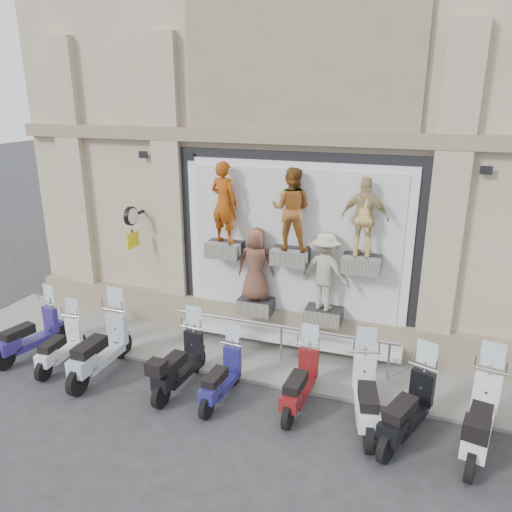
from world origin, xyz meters
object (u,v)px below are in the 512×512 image
Objects in this scene: guard_rail at (281,344)px; scooter_f at (300,373)px; scooter_d at (179,354)px; scooter_c at (99,338)px; clock_sign_bracket at (132,222)px; scooter_g at (367,385)px; scooter_e at (221,369)px; scooter_a at (28,325)px; scooter_i at (482,407)px; scooter_b at (59,338)px; scooter_h at (408,399)px.

scooter_f reaches higher than guard_rail.
scooter_c is at bearing -172.86° from scooter_d.
clock_sign_bracket is 0.51× the size of scooter_g.
scooter_e reaches higher than guard_rail.
scooter_a is (-5.46, -1.57, 0.30)m from guard_rail.
scooter_c is 1.12× the size of scooter_d.
scooter_c reaches higher than scooter_g.
clock_sign_bracket reaches higher than scooter_e.
guard_rail is at bearing 167.91° from scooter_i.
scooter_a is 1.11× the size of scooter_b.
scooter_d is at bearing -135.30° from guard_rail.
scooter_a is (-1.56, -2.04, -2.04)m from clock_sign_bracket.
scooter_c reaches higher than scooter_b.
scooter_a is at bearing -163.94° from guard_rail.
scooter_c is at bearing -153.49° from guard_rail.
scooter_h reaches higher than scooter_b.
guard_rail is 2.37× the size of scooter_c.
scooter_e is 1.52m from scooter_f.
guard_rail is 1.69m from scooter_f.
scooter_c is (0.44, -2.19, -1.93)m from clock_sign_bracket.
scooter_h is at bearing 10.97° from scooter_a.
guard_rail is 4.57m from clock_sign_bracket.
clock_sign_bracket is 6.59m from scooter_g.
scooter_f is (6.26, 0.11, -0.02)m from scooter_a.
scooter_h reaches higher than scooter_e.
scooter_e is (4.76, -0.16, -0.08)m from scooter_a.
scooter_h is (7.28, -0.04, 0.12)m from scooter_b.
scooter_g reaches higher than scooter_f.
clock_sign_bracket is at bearing 160.78° from scooter_f.
scooter_e is 0.93× the size of scooter_f.
guard_rail is 1.88m from scooter_e.
clock_sign_bracket is 0.60× the size of scooter_b.
scooter_i reaches higher than scooter_g.
scooter_c is 2.77m from scooter_e.
clock_sign_bracket reaches higher than scooter_f.
scooter_d is at bearing -169.45° from scooter_i.
scooter_a is at bearing -178.72° from scooter_e.
clock_sign_bracket is 0.48× the size of scooter_i.
guard_rail is at bearing 130.79° from scooter_g.
scooter_f is (1.50, 0.27, 0.05)m from scooter_e.
scooter_d is 0.91× the size of scooter_i.
scooter_e is 4.62m from scooter_i.
scooter_h is (1.96, -0.28, 0.07)m from scooter_f.
clock_sign_bracket reaches higher than scooter_c.
clock_sign_bracket is 0.54× the size of scooter_a.
scooter_f is 0.92× the size of scooter_g.
scooter_e is 3.46m from scooter_h.
scooter_a is at bearing -176.81° from scooter_d.
guard_rail is 2.34m from scooter_d.
scooter_e is at bearing -159.54° from scooter_h.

